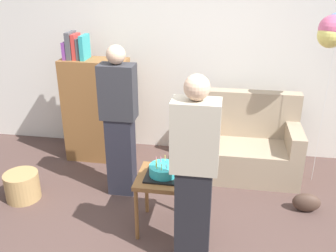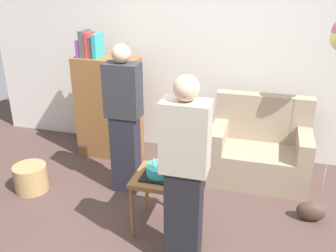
# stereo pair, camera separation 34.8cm
# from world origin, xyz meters

# --- Properties ---
(ground_plane) EXTENTS (8.00, 8.00, 0.00)m
(ground_plane) POSITION_xyz_m (0.00, 0.00, 0.00)
(ground_plane) COLOR #4C3833
(wall_back) EXTENTS (6.00, 0.10, 2.70)m
(wall_back) POSITION_xyz_m (0.00, 2.05, 1.35)
(wall_back) COLOR silver
(wall_back) RESTS_ON ground_plane
(couch) EXTENTS (1.10, 0.70, 0.96)m
(couch) POSITION_xyz_m (0.78, 1.46, 0.34)
(couch) COLOR gray
(couch) RESTS_ON ground_plane
(bookshelf) EXTENTS (0.80, 0.36, 1.62)m
(bookshelf) POSITION_xyz_m (-1.13, 1.54, 0.68)
(bookshelf) COLOR brown
(bookshelf) RESTS_ON ground_plane
(side_table) EXTENTS (0.48, 0.48, 0.56)m
(side_table) POSITION_xyz_m (-0.05, 0.25, 0.48)
(side_table) COLOR brown
(side_table) RESTS_ON ground_plane
(birthday_cake) EXTENTS (0.32, 0.32, 0.17)m
(birthday_cake) POSITION_xyz_m (-0.05, 0.25, 0.61)
(birthday_cake) COLOR black
(birthday_cake) RESTS_ON side_table
(person_blowing_candles) EXTENTS (0.36, 0.22, 1.63)m
(person_blowing_candles) POSITION_xyz_m (-0.61, 0.79, 0.83)
(person_blowing_candles) COLOR #23232D
(person_blowing_candles) RESTS_ON ground_plane
(person_holding_cake) EXTENTS (0.36, 0.22, 1.63)m
(person_holding_cake) POSITION_xyz_m (0.26, -0.14, 0.83)
(person_holding_cake) COLOR black
(person_holding_cake) RESTS_ON ground_plane
(wicker_basket) EXTENTS (0.36, 0.36, 0.30)m
(wicker_basket) POSITION_xyz_m (-1.63, 0.48, 0.15)
(wicker_basket) COLOR #A88451
(wicker_basket) RESTS_ON ground_plane
(handbag) EXTENTS (0.28, 0.14, 0.20)m
(handbag) POSITION_xyz_m (1.34, 0.74, 0.10)
(handbag) COLOR #473328
(handbag) RESTS_ON ground_plane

